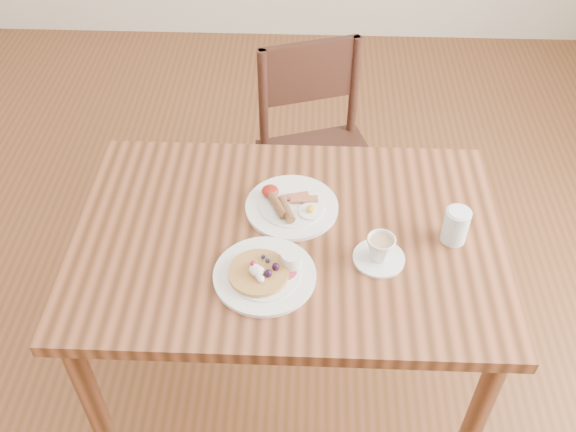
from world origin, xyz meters
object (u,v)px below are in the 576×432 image
object	(u,v)px
chair_far	(318,150)
breakfast_plate	(290,206)
water_glass	(456,226)
pancake_plate	(266,273)
dining_table	(288,258)
teacup_saucer	(380,250)

from	to	relation	value
chair_far	breakfast_plate	world-z (taller)	chair_far
chair_far	water_glass	xyz separation A→B (m)	(0.37, -0.70, 0.31)
pancake_plate	water_glass	size ratio (longest dim) A/B	2.60
dining_table	teacup_saucer	distance (m)	0.29
chair_far	breakfast_plate	distance (m)	0.66
chair_far	pancake_plate	size ratio (longest dim) A/B	3.26
dining_table	breakfast_plate	distance (m)	0.15
pancake_plate	breakfast_plate	bearing A→B (deg)	78.29
pancake_plate	breakfast_plate	xyz separation A→B (m)	(0.05, 0.26, -0.00)
dining_table	water_glass	xyz separation A→B (m)	(0.46, -0.00, 0.15)
teacup_saucer	water_glass	bearing A→B (deg)	21.68
breakfast_plate	water_glass	xyz separation A→B (m)	(0.45, -0.10, 0.04)
dining_table	teacup_saucer	bearing A→B (deg)	-18.88
chair_far	teacup_saucer	size ratio (longest dim) A/B	6.29
breakfast_plate	water_glass	world-z (taller)	water_glass
breakfast_plate	water_glass	size ratio (longest dim) A/B	2.60
breakfast_plate	teacup_saucer	xyz separation A→B (m)	(0.24, -0.19, 0.02)
teacup_saucer	pancake_plate	bearing A→B (deg)	-166.48
pancake_plate	dining_table	bearing A→B (deg)	71.91
dining_table	water_glass	size ratio (longest dim) A/B	11.57
chair_far	teacup_saucer	xyz separation A→B (m)	(0.16, -0.78, 0.29)
dining_table	teacup_saucer	xyz separation A→B (m)	(0.25, -0.08, 0.13)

